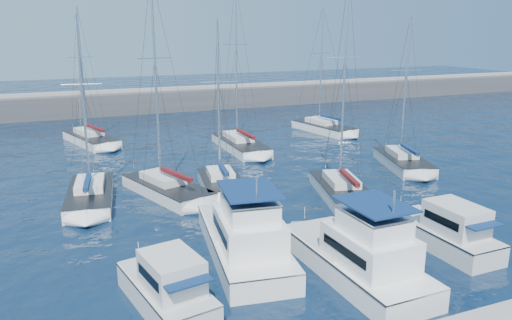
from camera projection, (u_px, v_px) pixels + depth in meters
name	position (u px, v px, depth m)	size (l,w,h in m)	color
ground	(325.00, 240.00, 29.63)	(220.00, 220.00, 0.00)	black
breakwater	(153.00, 104.00, 75.82)	(160.00, 6.00, 4.45)	#424244
motor_yacht_port_outer	(168.00, 290.00, 22.09)	(3.59, 6.52, 3.20)	silver
motor_yacht_port_inner	(246.00, 239.00, 26.96)	(5.12, 10.72, 4.69)	white
motor_yacht_stbd_inner	(360.00, 257.00, 24.79)	(3.76, 9.51, 4.69)	white
motor_yacht_stbd_outer	(447.00, 233.00, 28.27)	(2.74, 6.90, 3.20)	silver
sailboat_mid_a	(90.00, 195.00, 35.91)	(4.19, 8.76, 13.39)	white
sailboat_mid_b	(167.00, 188.00, 37.42)	(5.63, 9.24, 16.23)	silver
sailboat_mid_c	(221.00, 183.00, 38.62)	(3.94, 6.83, 13.20)	white
sailboat_mid_d	(343.00, 190.00, 36.92)	(5.25, 8.89, 16.31)	silver
sailboat_mid_e	(403.00, 161.00, 45.08)	(5.37, 8.62, 13.66)	silver
sailboat_back_a	(91.00, 139.00, 54.20)	(5.58, 9.51, 14.76)	white
sailboat_back_b	(240.00, 144.00, 51.64)	(3.22, 9.86, 17.09)	white
sailboat_back_c	(324.00, 128.00, 60.45)	(4.64, 9.29, 14.96)	white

